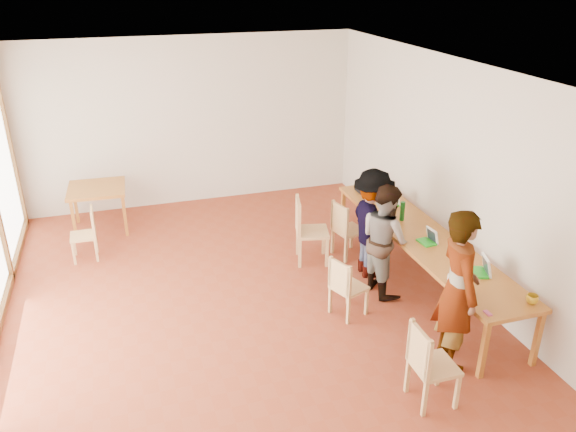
% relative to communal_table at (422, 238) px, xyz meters
% --- Properties ---
extents(ground, '(8.00, 8.00, 0.00)m').
position_rel_communal_table_xyz_m(ground, '(-2.50, -0.03, -0.70)').
color(ground, brown).
rests_on(ground, ground).
extents(wall_back, '(6.00, 0.10, 3.00)m').
position_rel_communal_table_xyz_m(wall_back, '(-2.50, 3.97, 0.80)').
color(wall_back, beige).
rests_on(wall_back, ground).
extents(wall_right, '(0.10, 8.00, 3.00)m').
position_rel_communal_table_xyz_m(wall_right, '(0.50, -0.03, 0.80)').
color(wall_right, beige).
rests_on(wall_right, ground).
extents(ceiling, '(6.00, 8.00, 0.04)m').
position_rel_communal_table_xyz_m(ceiling, '(-2.50, -0.03, 2.32)').
color(ceiling, white).
rests_on(ceiling, wall_back).
extents(communal_table, '(0.80, 4.00, 0.75)m').
position_rel_communal_table_xyz_m(communal_table, '(0.00, 0.00, 0.00)').
color(communal_table, '#A96325').
rests_on(communal_table, ground).
extents(side_table, '(0.90, 0.90, 0.75)m').
position_rel_communal_table_xyz_m(side_table, '(-4.20, 3.17, -0.03)').
color(side_table, '#A96325').
rests_on(side_table, ground).
extents(chair_near, '(0.43, 0.43, 0.48)m').
position_rel_communal_table_xyz_m(chair_near, '(-1.13, -2.08, -0.15)').
color(chair_near, tan).
rests_on(chair_near, ground).
extents(chair_mid, '(0.49, 0.49, 0.43)m').
position_rel_communal_table_xyz_m(chair_mid, '(-1.30, -0.42, -0.21)').
color(chair_mid, tan).
rests_on(chair_mid, ground).
extents(chair_far, '(0.56, 0.56, 0.53)m').
position_rel_communal_table_xyz_m(chair_far, '(-1.30, 1.10, -0.09)').
color(chair_far, tan).
rests_on(chair_far, ground).
extents(chair_empty, '(0.49, 0.49, 0.47)m').
position_rel_communal_table_xyz_m(chair_empty, '(-0.69, 1.05, -0.16)').
color(chair_empty, tan).
rests_on(chair_empty, ground).
extents(chair_spare, '(0.38, 0.38, 0.42)m').
position_rel_communal_table_xyz_m(chair_spare, '(-4.35, 2.16, -0.21)').
color(chair_spare, tan).
rests_on(chair_spare, ground).
extents(person_near, '(0.55, 0.74, 1.85)m').
position_rel_communal_table_xyz_m(person_near, '(-0.51, -1.59, 0.22)').
color(person_near, gray).
rests_on(person_near, ground).
extents(person_mid, '(0.66, 0.80, 1.53)m').
position_rel_communal_table_xyz_m(person_mid, '(-0.56, 0.01, 0.06)').
color(person_mid, gray).
rests_on(person_mid, ground).
extents(person_far, '(0.65, 1.06, 1.58)m').
position_rel_communal_table_xyz_m(person_far, '(-0.54, 0.46, 0.09)').
color(person_far, gray).
rests_on(person_far, ground).
extents(laptop_near, '(0.30, 0.32, 0.23)m').
position_rel_communal_table_xyz_m(laptop_near, '(0.14, -1.12, 0.11)').
color(laptop_near, green).
rests_on(laptop_near, communal_table).
extents(laptop_mid, '(0.22, 0.25, 0.20)m').
position_rel_communal_table_xyz_m(laptop_mid, '(-0.03, -0.22, 0.10)').
color(laptop_mid, green).
rests_on(laptop_mid, communal_table).
extents(laptop_far, '(0.28, 0.30, 0.22)m').
position_rel_communal_table_xyz_m(laptop_far, '(0.07, 1.08, 0.11)').
color(laptop_far, green).
rests_on(laptop_far, communal_table).
extents(yellow_mug, '(0.17, 0.17, 0.10)m').
position_rel_communal_table_xyz_m(yellow_mug, '(0.27, -1.82, 0.10)').
color(yellow_mug, gold).
rests_on(yellow_mug, communal_table).
extents(green_bottle, '(0.07, 0.07, 0.28)m').
position_rel_communal_table_xyz_m(green_bottle, '(-0.04, 0.52, 0.19)').
color(green_bottle, '#16621F').
rests_on(green_bottle, communal_table).
extents(clear_glass, '(0.07, 0.07, 0.09)m').
position_rel_communal_table_xyz_m(clear_glass, '(-0.12, -0.94, 0.09)').
color(clear_glass, silver).
rests_on(clear_glass, communal_table).
extents(condiment_cup, '(0.08, 0.08, 0.06)m').
position_rel_communal_table_xyz_m(condiment_cup, '(-0.28, -1.12, 0.08)').
color(condiment_cup, white).
rests_on(condiment_cup, communal_table).
extents(pink_phone, '(0.05, 0.10, 0.01)m').
position_rel_communal_table_xyz_m(pink_phone, '(-0.30, -1.85, 0.05)').
color(pink_phone, '#B83B69').
rests_on(pink_phone, communal_table).
extents(black_pouch, '(0.16, 0.26, 0.09)m').
position_rel_communal_table_xyz_m(black_pouch, '(-0.13, 1.70, 0.09)').
color(black_pouch, black).
rests_on(black_pouch, communal_table).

